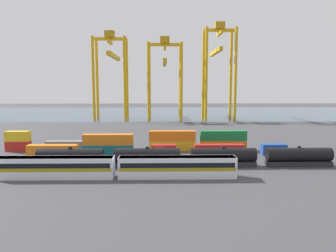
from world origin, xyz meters
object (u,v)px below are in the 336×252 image
Objects in this scene: passenger_train at (116,166)px; shipping_container_12 at (223,145)px; gantry_crane_west at (111,66)px; gantry_crane_east at (218,62)px; freight_tank_row at (223,157)px; gantry_crane_central at (165,70)px; shipping_container_8 at (70,146)px.

passenger_train reaches higher than shipping_container_12.
gantry_crane_east is (56.09, -0.82, 2.08)m from gantry_crane_west.
passenger_train is 0.89× the size of gantry_crane_east.
gantry_crane_west is (-39.46, 106.04, 25.64)m from freight_tank_row.
gantry_crane_west is at bearing 115.74° from shipping_container_12.
gantry_crane_west is 28.12m from gantry_crane_central.
shipping_container_12 is at bearing -98.69° from gantry_crane_east.
passenger_train is at bearing -108.47° from gantry_crane_east.
shipping_container_12 is at bearing 46.44° from passenger_train.
freight_tank_row is 110.07m from gantry_crane_east.
shipping_container_8 is 95.05m from gantry_crane_central.
freight_tank_row is at bearing -98.98° from gantry_crane_east.
gantry_crane_west reaches higher than freight_tank_row.
gantry_crane_east is at bearing 71.53° from passenger_train.
passenger_train is 30.21m from shipping_container_8.
shipping_container_8 and shipping_container_12 have the same top height.
shipping_container_8 is (-37.04, 17.51, -0.70)m from freight_tank_row.
gantry_crane_east is at bearing 81.02° from freight_tank_row.
gantry_crane_west is at bearing 179.38° from gantry_crane_central.
shipping_container_12 is 0.27× the size of gantry_crane_west.
gantry_crane_central reaches higher than freight_tank_row.
passenger_train reaches higher than shipping_container_8.
shipping_container_8 is 0.25× the size of gantry_crane_east.
gantry_crane_east is at bearing 58.54° from shipping_container_8.
gantry_crane_central is (25.63, 88.22, 24.37)m from shipping_container_8.
passenger_train is 1.04× the size of gantry_crane_central.
shipping_container_8 is 106.69m from gantry_crane_east.
freight_tank_row is 40.97m from shipping_container_8.
freight_tank_row reaches higher than shipping_container_12.
shipping_container_12 is (24.49, 25.75, -0.84)m from passenger_train.
passenger_train is 22.81m from freight_tank_row.
gantry_crane_west reaches higher than passenger_train.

